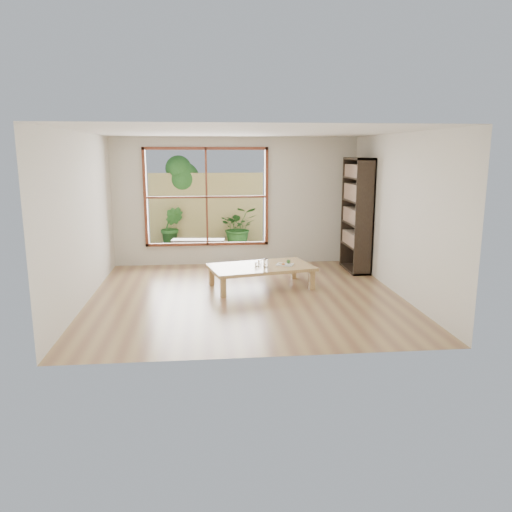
{
  "coord_description": "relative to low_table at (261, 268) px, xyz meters",
  "views": [
    {
      "loc": [
        -0.63,
        -7.81,
        2.3
      ],
      "look_at": [
        0.22,
        0.52,
        0.55
      ],
      "focal_mm": 35.0,
      "sensor_mm": 36.0,
      "label": 1
    }
  ],
  "objects": [
    {
      "name": "floor_cushion",
      "position": [
        -0.46,
        1.4,
        -0.3
      ],
      "size": [
        0.55,
        0.55,
        0.08
      ],
      "primitive_type": "cube",
      "rotation": [
        0.0,
        0.0,
        -0.04
      ],
      "color": "white",
      "rests_on": "ground"
    },
    {
      "name": "glass_mid",
      "position": [
        0.09,
        0.1,
        0.09
      ],
      "size": [
        0.06,
        0.06,
        0.09
      ],
      "primitive_type": "cylinder",
      "color": "silver",
      "rests_on": "low_table"
    },
    {
      "name": "bamboo_fence",
      "position": [
        -0.9,
        4.05,
        0.57
      ],
      "size": [
        2.8,
        0.06,
        1.8
      ],
      "primitive_type": "cube",
      "color": "tan",
      "rests_on": "ground"
    },
    {
      "name": "glass_short",
      "position": [
        -0.01,
        0.13,
        0.09
      ],
      "size": [
        0.06,
        0.06,
        0.08
      ],
      "primitive_type": "cylinder",
      "color": "silver",
      "rests_on": "low_table"
    },
    {
      "name": "glass_small",
      "position": [
        -0.08,
        -0.03,
        0.09
      ],
      "size": [
        0.06,
        0.06,
        0.08
      ],
      "primitive_type": "cylinder",
      "color": "silver",
      "rests_on": "low_table"
    },
    {
      "name": "garden_tree",
      "position": [
        -1.58,
        4.35,
        1.29
      ],
      "size": [
        1.04,
        0.85,
        2.22
      ],
      "color": "#4C3D2D",
      "rests_on": "ground"
    },
    {
      "name": "shrub_right",
      "position": [
        -0.14,
        3.62,
        0.19
      ],
      "size": [
        0.94,
        0.83,
        0.99
      ],
      "primitive_type": "imported",
      "rotation": [
        0.0,
        0.0,
        0.07
      ],
      "color": "#2A6123",
      "rests_on": "deck"
    },
    {
      "name": "low_table",
      "position": [
        0.0,
        0.0,
        0.0
      ],
      "size": [
        1.91,
        1.33,
        0.38
      ],
      "rotation": [
        0.0,
        0.0,
        0.22
      ],
      "color": "tan",
      "rests_on": "ground"
    },
    {
      "name": "deck",
      "position": [
        -0.9,
        3.05,
        -0.33
      ],
      "size": [
        2.8,
        2.0,
        0.05
      ],
      "primitive_type": "cube",
      "color": "#362D27",
      "rests_on": "ground"
    },
    {
      "name": "garden_bench",
      "position": [
        -1.11,
        2.68,
        0.0
      ],
      "size": [
        1.2,
        0.46,
        0.37
      ],
      "rotation": [
        0.0,
        0.0,
        -0.1
      ],
      "color": "#30251A",
      "rests_on": "deck"
    },
    {
      "name": "shrub_left",
      "position": [
        -1.75,
        3.79,
        0.18
      ],
      "size": [
        0.58,
        0.49,
        0.99
      ],
      "primitive_type": "imported",
      "rotation": [
        0.0,
        0.0,
        -0.1
      ],
      "color": "#2A6123",
      "rests_on": "deck"
    },
    {
      "name": "bookshelf",
      "position": [
        2.0,
        1.09,
        0.76
      ],
      "size": [
        0.35,
        0.99,
        2.2
      ],
      "primitive_type": "cube",
      "color": "#30251A",
      "rests_on": "ground"
    },
    {
      "name": "ground",
      "position": [
        -0.3,
        -0.51,
        -0.33
      ],
      "size": [
        5.0,
        5.0,
        0.0
      ],
      "primitive_type": "plane",
      "color": "#A58552",
      "rests_on": "ground"
    },
    {
      "name": "glass_tall",
      "position": [
        0.07,
        -0.11,
        0.12
      ],
      "size": [
        0.08,
        0.08,
        0.14
      ],
      "primitive_type": "cylinder",
      "color": "silver",
      "rests_on": "low_table"
    },
    {
      "name": "food_tray",
      "position": [
        0.43,
        0.01,
        0.07
      ],
      "size": [
        0.34,
        0.29,
        0.09
      ],
      "rotation": [
        0.0,
        0.0,
        -0.39
      ],
      "color": "white",
      "rests_on": "low_table"
    }
  ]
}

